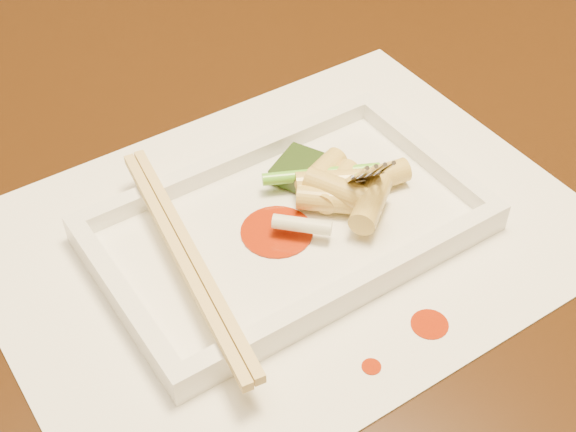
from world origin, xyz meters
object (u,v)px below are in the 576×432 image
chopstick_a (180,258)px  table (158,240)px  plate_base (288,230)px  placemat (288,235)px  fork (360,92)px

chopstick_a → table: bearing=74.2°
table → plate_base: size_ratio=5.38×
table → placemat: size_ratio=3.50×
plate_base → fork: 0.11m
placemat → chopstick_a: bearing=180.0°
placemat → plate_base: bearing=0.0°
plate_base → chopstick_a: size_ratio=1.21×
fork → table: bearing=132.4°
table → placemat: 0.18m
table → chopstick_a: size_ratio=6.49×
chopstick_a → fork: 0.16m
placemat → plate_base: size_ratio=1.54×
placemat → fork: bearing=14.4°
plate_base → chopstick_a: chopstick_a is taller
placemat → plate_base: (0.00, 0.00, 0.00)m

